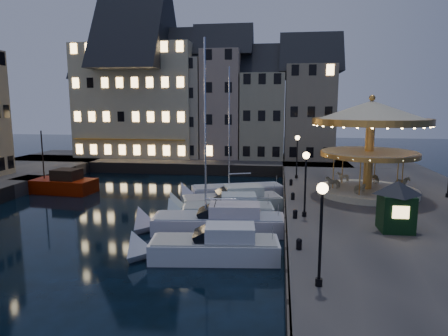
# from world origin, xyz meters

# --- Properties ---
(ground) EXTENTS (160.00, 160.00, 0.00)m
(ground) POSITION_xyz_m (0.00, 0.00, 0.00)
(ground) COLOR black
(ground) RESTS_ON ground
(quay_east) EXTENTS (16.00, 56.00, 1.30)m
(quay_east) POSITION_xyz_m (14.00, 6.00, 0.65)
(quay_east) COLOR #474442
(quay_east) RESTS_ON ground
(quay_north) EXTENTS (44.00, 12.00, 1.30)m
(quay_north) POSITION_xyz_m (-8.00, 28.00, 0.65)
(quay_north) COLOR #474442
(quay_north) RESTS_ON ground
(quaywall_e) EXTENTS (0.15, 44.00, 1.30)m
(quaywall_e) POSITION_xyz_m (6.00, 6.00, 0.65)
(quaywall_e) COLOR #47423A
(quaywall_e) RESTS_ON ground
(quaywall_n) EXTENTS (48.00, 0.15, 1.30)m
(quaywall_n) POSITION_xyz_m (-6.00, 22.00, 0.65)
(quaywall_n) COLOR #47423A
(quaywall_n) RESTS_ON ground
(streetlamp_a) EXTENTS (0.44, 0.44, 4.17)m
(streetlamp_a) POSITION_xyz_m (7.20, -9.00, 4.02)
(streetlamp_a) COLOR black
(streetlamp_a) RESTS_ON quay_east
(streetlamp_b) EXTENTS (0.44, 0.44, 4.17)m
(streetlamp_b) POSITION_xyz_m (7.20, 1.00, 4.02)
(streetlamp_b) COLOR black
(streetlamp_b) RESTS_ON quay_east
(streetlamp_c) EXTENTS (0.44, 0.44, 4.17)m
(streetlamp_c) POSITION_xyz_m (7.20, 14.50, 4.02)
(streetlamp_c) COLOR black
(streetlamp_c) RESTS_ON quay_east
(bollard_a) EXTENTS (0.30, 0.30, 0.57)m
(bollard_a) POSITION_xyz_m (6.60, -5.00, 1.60)
(bollard_a) COLOR black
(bollard_a) RESTS_ON quay_east
(bollard_b) EXTENTS (0.30, 0.30, 0.57)m
(bollard_b) POSITION_xyz_m (6.60, 0.50, 1.60)
(bollard_b) COLOR black
(bollard_b) RESTS_ON quay_east
(bollard_c) EXTENTS (0.30, 0.30, 0.57)m
(bollard_c) POSITION_xyz_m (6.60, 5.50, 1.60)
(bollard_c) COLOR black
(bollard_c) RESTS_ON quay_east
(bollard_d) EXTENTS (0.30, 0.30, 0.57)m
(bollard_d) POSITION_xyz_m (6.60, 11.00, 1.60)
(bollard_d) COLOR black
(bollard_d) RESTS_ON quay_east
(townhouse_na) EXTENTS (5.50, 8.00, 12.80)m
(townhouse_na) POSITION_xyz_m (-19.50, 30.00, 7.78)
(townhouse_na) COLOR tan
(townhouse_na) RESTS_ON quay_north
(townhouse_nb) EXTENTS (6.16, 8.00, 13.80)m
(townhouse_nb) POSITION_xyz_m (-14.05, 30.00, 8.28)
(townhouse_nb) COLOR slate
(townhouse_nb) RESTS_ON quay_north
(townhouse_nc) EXTENTS (6.82, 8.00, 14.80)m
(townhouse_nc) POSITION_xyz_m (-8.00, 30.00, 8.78)
(townhouse_nc) COLOR #B0A58B
(townhouse_nc) RESTS_ON quay_north
(townhouse_nd) EXTENTS (5.50, 8.00, 15.80)m
(townhouse_nd) POSITION_xyz_m (-2.25, 30.00, 9.28)
(townhouse_nd) COLOR tan
(townhouse_nd) RESTS_ON quay_north
(townhouse_ne) EXTENTS (6.16, 8.00, 12.80)m
(townhouse_ne) POSITION_xyz_m (3.20, 30.00, 7.78)
(townhouse_ne) COLOR #9C9778
(townhouse_ne) RESTS_ON quay_north
(townhouse_nf) EXTENTS (6.82, 8.00, 13.80)m
(townhouse_nf) POSITION_xyz_m (9.25, 30.00, 8.28)
(townhouse_nf) COLOR gray
(townhouse_nf) RESTS_ON quay_north
(hotel_corner) EXTENTS (17.60, 9.00, 16.80)m
(hotel_corner) POSITION_xyz_m (-14.00, 30.00, 9.78)
(hotel_corner) COLOR beige
(hotel_corner) RESTS_ON quay_north
(motorboat_b) EXTENTS (8.12, 3.17, 2.15)m
(motorboat_b) POSITION_xyz_m (1.73, -3.77, 0.64)
(motorboat_b) COLOR silver
(motorboat_b) RESTS_ON ground
(motorboat_c) EXTENTS (9.80, 3.40, 12.97)m
(motorboat_c) POSITION_xyz_m (1.26, 0.90, 0.68)
(motorboat_c) COLOR silver
(motorboat_c) RESTS_ON ground
(motorboat_d) EXTENTS (7.69, 3.47, 2.15)m
(motorboat_d) POSITION_xyz_m (1.46, 3.76, 0.64)
(motorboat_d) COLOR silver
(motorboat_d) RESTS_ON ground
(motorboat_e) EXTENTS (8.83, 5.13, 2.15)m
(motorboat_e) POSITION_xyz_m (1.45, 6.59, 0.64)
(motorboat_e) COLOR silver
(motorboat_e) RESTS_ON ground
(motorboat_f) EXTENTS (9.14, 5.20, 12.31)m
(motorboat_f) POSITION_xyz_m (1.30, 10.75, 0.53)
(motorboat_f) COLOR silver
(motorboat_f) RESTS_ON ground
(red_fishing_boat) EXTENTS (8.35, 3.57, 6.14)m
(red_fishing_boat) POSITION_xyz_m (-15.89, 10.88, 0.71)
(red_fishing_boat) COLOR #731300
(red_fishing_boat) RESTS_ON ground
(carousel) EXTENTS (8.96, 8.96, 7.84)m
(carousel) POSITION_xyz_m (12.52, 8.13, 6.46)
(carousel) COLOR #C2B893
(carousel) RESTS_ON quay_east
(ticket_kiosk) EXTENTS (2.80, 2.80, 3.28)m
(ticket_kiosk) POSITION_xyz_m (12.15, -1.23, 3.25)
(ticket_kiosk) COLOR black
(ticket_kiosk) RESTS_ON quay_east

